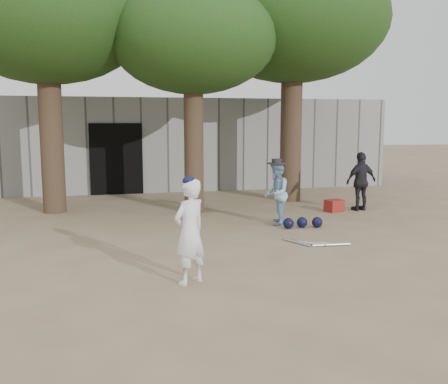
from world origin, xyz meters
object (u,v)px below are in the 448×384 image
object	(u,v)px
boy_player	(190,232)
spectator_blue	(276,193)
red_bag	(334,206)
spectator_dark	(361,181)

from	to	relation	value
boy_player	spectator_blue	xyz separation A→B (m)	(2.52, 3.56, -0.05)
boy_player	red_bag	bearing A→B (deg)	-168.70
boy_player	spectator_dark	world-z (taller)	spectator_dark
spectator_blue	boy_player	bearing A→B (deg)	-13.96
boy_player	spectator_dark	distance (m)	7.01
spectator_dark	boy_player	bearing A→B (deg)	32.26
boy_player	red_bag	xyz separation A→B (m)	(4.47, 4.70, -0.59)
spectator_blue	spectator_dark	bearing A→B (deg)	134.60
boy_player	spectator_dark	xyz separation A→B (m)	(5.20, 4.71, 0.01)
spectator_blue	spectator_dark	world-z (taller)	spectator_dark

